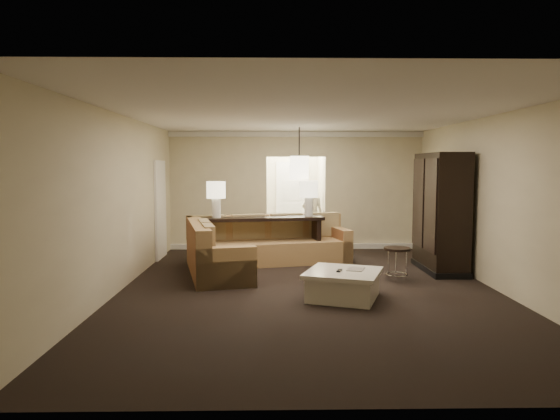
{
  "coord_description": "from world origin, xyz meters",
  "views": [
    {
      "loc": [
        -0.6,
        -7.89,
        1.97
      ],
      "look_at": [
        -0.43,
        1.2,
        1.18
      ],
      "focal_mm": 32.0,
      "sensor_mm": 36.0,
      "label": 1
    }
  ],
  "objects_px": {
    "armoire": "(440,215)",
    "person": "(313,212)",
    "drink_table": "(397,257)",
    "sectional_sofa": "(254,247)",
    "coffee_table": "(343,284)",
    "console_table": "(263,236)"
  },
  "relations": [
    {
      "from": "sectional_sofa",
      "to": "console_table",
      "type": "relative_size",
      "value": 1.37
    },
    {
      "from": "armoire",
      "to": "drink_table",
      "type": "xyz_separation_m",
      "value": [
        -1.01,
        -0.8,
        -0.65
      ]
    },
    {
      "from": "coffee_table",
      "to": "person",
      "type": "distance_m",
      "value": 5.21
    },
    {
      "from": "armoire",
      "to": "person",
      "type": "bearing_deg",
      "value": 123.69
    },
    {
      "from": "sectional_sofa",
      "to": "person",
      "type": "xyz_separation_m",
      "value": [
        1.39,
        2.83,
        0.43
      ]
    },
    {
      "from": "coffee_table",
      "to": "armoire",
      "type": "xyz_separation_m",
      "value": [
        2.11,
        1.97,
        0.85
      ]
    },
    {
      "from": "sectional_sofa",
      "to": "drink_table",
      "type": "distance_m",
      "value": 2.78
    },
    {
      "from": "person",
      "to": "console_table",
      "type": "bearing_deg",
      "value": 72.33
    },
    {
      "from": "armoire",
      "to": "person",
      "type": "distance_m",
      "value": 3.87
    },
    {
      "from": "sectional_sofa",
      "to": "coffee_table",
      "type": "relative_size",
      "value": 2.56
    },
    {
      "from": "console_table",
      "to": "armoire",
      "type": "xyz_separation_m",
      "value": [
        3.35,
        -0.83,
        0.5
      ]
    },
    {
      "from": "drink_table",
      "to": "console_table",
      "type": "bearing_deg",
      "value": 145.12
    },
    {
      "from": "console_table",
      "to": "person",
      "type": "xyz_separation_m",
      "value": [
        1.21,
        2.38,
        0.26
      ]
    },
    {
      "from": "sectional_sofa",
      "to": "coffee_table",
      "type": "height_order",
      "value": "sectional_sofa"
    },
    {
      "from": "sectional_sofa",
      "to": "armoire",
      "type": "height_order",
      "value": "armoire"
    },
    {
      "from": "armoire",
      "to": "drink_table",
      "type": "bearing_deg",
      "value": -141.58
    },
    {
      "from": "coffee_table",
      "to": "drink_table",
      "type": "bearing_deg",
      "value": 46.73
    },
    {
      "from": "sectional_sofa",
      "to": "console_table",
      "type": "xyz_separation_m",
      "value": [
        0.18,
        0.45,
        0.17
      ]
    },
    {
      "from": "person",
      "to": "coffee_table",
      "type": "bearing_deg",
      "value": 99.6
    },
    {
      "from": "sectional_sofa",
      "to": "armoire",
      "type": "distance_m",
      "value": 3.61
    },
    {
      "from": "armoire",
      "to": "coffee_table",
      "type": "bearing_deg",
      "value": -136.97
    },
    {
      "from": "coffee_table",
      "to": "console_table",
      "type": "bearing_deg",
      "value": 113.91
    }
  ]
}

